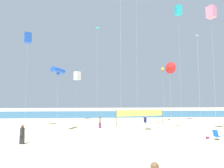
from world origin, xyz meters
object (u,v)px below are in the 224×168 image
(kite_cyan_box, at_px, (178,10))
(kite_pink_diamond, at_px, (198,41))
(kite_blue_tube, at_px, (58,71))
(kite_cyan_diamond, at_px, (97,29))
(kite_blue_box, at_px, (28,38))
(beachgoer_navy_shirt, at_px, (145,121))
(kite_pink_box, at_px, (211,12))
(kite_yellow_tube, at_px, (162,69))
(beach_handbag, at_px, (208,138))
(volleyball_net, at_px, (140,114))
(beachgoer_charcoal_shirt, at_px, (22,134))
(kite_white_box, at_px, (77,76))
(kite_red_delta, at_px, (170,68))
(beachgoer_sage_shirt, at_px, (100,122))
(folding_beach_chair, at_px, (216,135))

(kite_cyan_box, distance_m, kite_pink_diamond, 14.93)
(kite_blue_tube, xyz_separation_m, kite_cyan_diamond, (4.75, 1.32, 5.87))
(kite_blue_tube, relative_size, kite_blue_box, 0.59)
(beachgoer_navy_shirt, relative_size, kite_pink_box, 0.11)
(beachgoer_navy_shirt, xyz_separation_m, kite_yellow_tube, (4.79, 6.40, 8.01))
(kite_cyan_box, bearing_deg, beach_handbag, -103.84)
(kite_yellow_tube, distance_m, kite_pink_box, 11.70)
(volleyball_net, bearing_deg, kite_cyan_diamond, -154.22)
(kite_cyan_box, height_order, kite_pink_diamond, kite_cyan_box)
(kite_pink_diamond, bearing_deg, kite_cyan_box, 73.77)
(kite_cyan_diamond, bearing_deg, beachgoer_charcoal_shirt, -130.13)
(beachgoer_navy_shirt, relative_size, beach_handbag, 5.70)
(kite_white_box, bearing_deg, kite_blue_box, -124.36)
(beachgoer_charcoal_shirt, height_order, volleyball_net, volleyball_net)
(kite_pink_box, bearing_deg, kite_red_delta, 141.54)
(beachgoer_sage_shirt, bearing_deg, folding_beach_chair, -70.58)
(kite_cyan_box, relative_size, kite_pink_box, 1.31)
(beachgoer_sage_shirt, height_order, kite_blue_tube, kite_blue_tube)
(kite_blue_tube, relative_size, kite_cyan_box, 0.39)
(volleyball_net, distance_m, kite_white_box, 13.86)
(kite_pink_box, bearing_deg, kite_blue_tube, 173.44)
(beachgoer_navy_shirt, height_order, beach_handbag, beachgoer_navy_shirt)
(volleyball_net, relative_size, kite_blue_box, 0.56)
(beachgoer_sage_shirt, relative_size, kite_yellow_tube, 0.17)
(volleyball_net, height_order, kite_red_delta, kite_red_delta)
(kite_pink_diamond, bearing_deg, kite_pink_box, 39.45)
(kite_blue_tube, bearing_deg, beachgoer_sage_shirt, 20.36)
(beachgoer_charcoal_shirt, relative_size, kite_red_delta, 0.18)
(folding_beach_chair, bearing_deg, kite_red_delta, 102.38)
(beachgoer_charcoal_shirt, relative_size, kite_yellow_tube, 0.18)
(kite_yellow_tube, bearing_deg, folding_beach_chair, -88.83)
(volleyball_net, height_order, kite_pink_box, kite_pink_box)
(kite_cyan_box, height_order, kite_blue_box, kite_cyan_box)
(kite_red_delta, bearing_deg, kite_white_box, 143.23)
(kite_blue_tube, distance_m, kite_pink_diamond, 16.03)
(folding_beach_chair, height_order, kite_pink_box, kite_pink_box)
(kite_yellow_tube, bearing_deg, kite_blue_box, -166.00)
(beachgoer_navy_shirt, relative_size, kite_white_box, 0.19)
(beachgoer_navy_shirt, relative_size, beachgoer_sage_shirt, 1.08)
(kite_blue_tube, distance_m, kite_cyan_diamond, 7.66)
(kite_pink_diamond, bearing_deg, beachgoer_navy_shirt, 120.97)
(beachgoer_sage_shirt, xyz_separation_m, kite_pink_box, (13.35, -4.04, 13.46))
(beach_handbag, height_order, kite_red_delta, kite_red_delta)
(volleyball_net, bearing_deg, beach_handbag, -65.67)
(folding_beach_chair, bearing_deg, beachgoer_sage_shirt, 143.79)
(kite_cyan_box, height_order, kite_red_delta, kite_cyan_box)
(beachgoer_charcoal_shirt, relative_size, kite_pink_diamond, 0.16)
(kite_red_delta, bearing_deg, beach_handbag, -81.14)
(beachgoer_sage_shirt, distance_m, beachgoer_charcoal_shirt, 10.38)
(beachgoer_sage_shirt, distance_m, beach_handbag, 12.61)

